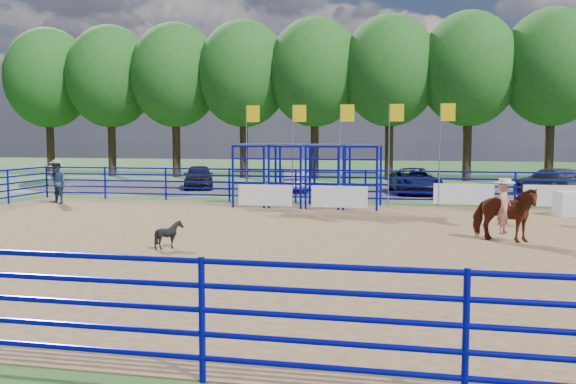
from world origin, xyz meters
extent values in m
plane|color=#325A24|center=(0.00, 0.00, 0.00)|extent=(120.00, 120.00, 0.00)
cube|color=olive|center=(0.00, 0.00, 0.01)|extent=(30.00, 20.00, 0.02)
cube|color=slate|center=(0.00, 17.00, 0.01)|extent=(40.00, 10.00, 0.01)
imported|color=maroon|center=(4.63, 1.31, 0.78)|extent=(1.98, 1.38, 1.53)
imported|color=#AC2818|center=(4.63, 1.31, 1.66)|extent=(0.50, 0.60, 1.43)
cylinder|color=white|center=(4.63, 1.31, 2.41)|extent=(0.54, 0.54, 0.12)
imported|color=black|center=(-3.92, -1.69, 0.38)|extent=(0.75, 0.69, 0.72)
imported|color=navy|center=(-12.96, 7.60, 0.92)|extent=(1.06, 0.95, 1.79)
cylinder|color=tan|center=(-12.96, 7.60, 1.81)|extent=(0.56, 0.56, 0.11)
imported|color=black|center=(-9.83, 16.51, 0.67)|extent=(2.77, 4.18, 1.32)
imported|color=gray|center=(-4.31, 15.78, 0.63)|extent=(2.40, 4.01, 1.25)
imported|color=black|center=(1.90, 15.91, 0.66)|extent=(3.05, 4.99, 1.29)
imported|color=#59595B|center=(8.43, 15.75, 0.70)|extent=(3.63, 5.10, 1.37)
cube|color=white|center=(-3.80, 7.77, 0.55)|extent=(2.20, 0.04, 0.85)
cube|color=white|center=(-0.80, 7.77, 0.55)|extent=(2.20, 0.04, 0.85)
cube|color=white|center=(4.00, 9.96, 0.55)|extent=(2.40, 0.04, 0.85)
cube|color=white|center=(7.50, 9.96, 0.55)|extent=(2.40, 0.04, 0.85)
cylinder|color=#3F2B19|center=(-25.00, 26.00, 2.40)|extent=(0.56, 0.56, 4.80)
ellipsoid|color=#20531B|center=(-25.00, 26.00, 7.56)|extent=(6.40, 6.40, 7.36)
cylinder|color=#3F2B19|center=(-20.00, 26.00, 2.40)|extent=(0.56, 0.56, 4.80)
ellipsoid|color=#20531B|center=(-20.00, 26.00, 7.56)|extent=(6.40, 6.40, 7.36)
cylinder|color=#3F2B19|center=(-15.00, 26.00, 2.40)|extent=(0.56, 0.56, 4.80)
ellipsoid|color=#20531B|center=(-15.00, 26.00, 7.56)|extent=(6.40, 6.40, 7.36)
cylinder|color=#3F2B19|center=(-10.00, 26.00, 2.40)|extent=(0.56, 0.56, 4.80)
ellipsoid|color=#20531B|center=(-10.00, 26.00, 7.56)|extent=(6.40, 6.40, 7.36)
cylinder|color=#3F2B19|center=(-5.00, 26.00, 2.40)|extent=(0.56, 0.56, 4.80)
ellipsoid|color=#20531B|center=(-5.00, 26.00, 7.56)|extent=(6.40, 6.40, 7.36)
cylinder|color=#3F2B19|center=(0.00, 26.00, 2.40)|extent=(0.56, 0.56, 4.80)
ellipsoid|color=#20531B|center=(0.00, 26.00, 7.56)|extent=(6.40, 6.40, 7.36)
cylinder|color=#3F2B19|center=(5.00, 26.00, 2.40)|extent=(0.56, 0.56, 4.80)
ellipsoid|color=#20531B|center=(5.00, 26.00, 7.56)|extent=(6.40, 6.40, 7.36)
cylinder|color=#3F2B19|center=(10.00, 26.00, 2.40)|extent=(0.56, 0.56, 4.80)
ellipsoid|color=#20531B|center=(10.00, 26.00, 7.56)|extent=(6.40, 6.40, 7.36)
camera|label=1|loc=(2.57, -16.99, 2.91)|focal=40.00mm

